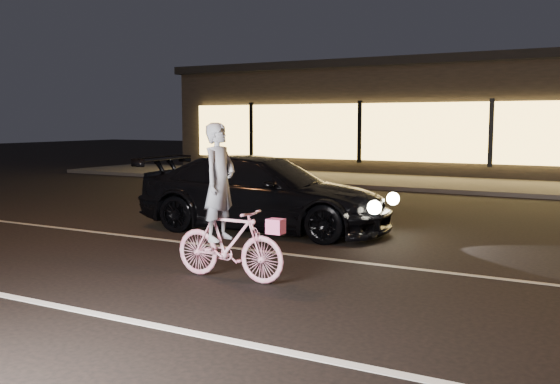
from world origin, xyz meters
The scene contains 7 objects.
ground centered at (0.00, 0.00, 0.00)m, with size 90.00×90.00×0.00m, color black.
lane_stripe_near centered at (0.00, -1.50, 0.00)m, with size 60.00×0.12×0.01m, color silver.
lane_stripe_far centered at (0.00, 2.00, 0.00)m, with size 60.00×0.10×0.01m, color gray.
sidewalk centered at (0.00, 13.00, 0.06)m, with size 30.00×4.00×0.12m, color #383533.
storefront centered at (0.00, 18.97, 2.15)m, with size 25.40×8.42×4.20m.
cyclist centered at (-0.57, 0.35, 0.70)m, with size 1.55×0.53×1.96m.
sedan centered at (-1.94, 3.63, 0.68)m, with size 4.80×2.29×1.35m.
Camera 1 is at (3.69, -6.05, 1.97)m, focal length 40.00 mm.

